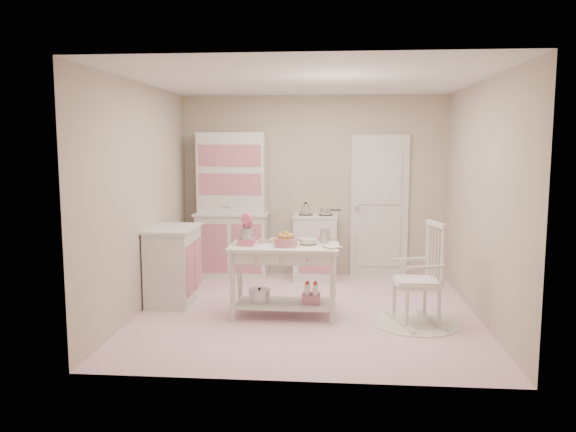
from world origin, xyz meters
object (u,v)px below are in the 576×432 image
object	(u,v)px
work_table	(284,281)
stand_mixer	(247,229)
base_cabinet	(173,265)
stove	(315,247)
hutch	(232,205)
rocking_chair	(417,273)
bread_basket	(286,242)

from	to	relation	value
work_table	stand_mixer	bearing A→B (deg)	177.27
base_cabinet	work_table	bearing A→B (deg)	-17.75
stove	work_table	xyz separation A→B (m)	(-0.28, -1.77, -0.06)
base_cabinet	hutch	bearing A→B (deg)	71.16
hutch	work_table	size ratio (longest dim) A/B	1.73
hutch	work_table	distance (m)	2.14
hutch	base_cabinet	xyz separation A→B (m)	(-0.47, -1.38, -0.58)
stove	work_table	bearing A→B (deg)	-99.11
work_table	rocking_chair	bearing A→B (deg)	-6.39
stand_mixer	base_cabinet	bearing A→B (deg)	154.94
work_table	hutch	bearing A→B (deg)	116.66
base_cabinet	stove	bearing A→B (deg)	38.51
stove	bread_basket	bearing A→B (deg)	-98.25
hutch	work_table	bearing A→B (deg)	-63.34
stove	rocking_chair	size ratio (longest dim) A/B	0.84
hutch	bread_basket	size ratio (longest dim) A/B	8.32
rocking_chair	bread_basket	xyz separation A→B (m)	(-1.41, 0.11, 0.30)
hutch	rocking_chair	size ratio (longest dim) A/B	1.89
rocking_chair	stand_mixer	world-z (taller)	stand_mixer
hutch	bread_basket	distance (m)	2.10
hutch	base_cabinet	size ratio (longest dim) A/B	2.26
stand_mixer	bread_basket	size ratio (longest dim) A/B	1.36
hutch	stove	bearing A→B (deg)	-2.39
rocking_chair	base_cabinet	bearing A→B (deg)	151.18
rocking_chair	stand_mixer	size ratio (longest dim) A/B	3.24
base_cabinet	bread_basket	distance (m)	1.54
stove	work_table	world-z (taller)	stove
bread_basket	work_table	bearing A→B (deg)	111.80
stand_mixer	work_table	bearing A→B (deg)	-4.10
hutch	stove	distance (m)	1.33
base_cabinet	rocking_chair	bearing A→B (deg)	-12.11
stove	rocking_chair	bearing A→B (deg)	-59.43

